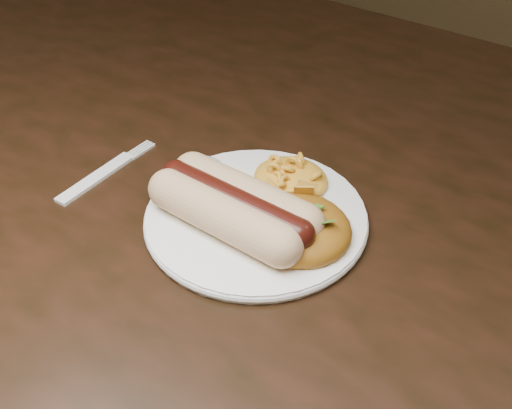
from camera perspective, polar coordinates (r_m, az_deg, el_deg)
The scene contains 7 objects.
table at distance 0.70m, azimuth 2.52°, elevation -3.00°, with size 1.60×0.90×0.75m.
plate at distance 0.58m, azimuth 0.00°, elevation -1.19°, with size 0.21×0.21×0.01m, color white.
hotdog at distance 0.55m, azimuth -2.12°, elevation -0.06°, with size 0.14×0.07×0.04m.
mac_and_cheese at distance 0.60m, azimuth 3.37°, elevation 3.29°, with size 0.08×0.07×0.03m, color gold.
sour_cream at distance 0.61m, azimuth -5.01°, elevation 3.52°, with size 0.04×0.04×0.03m, color white.
taco_salad at distance 0.54m, azimuth 4.01°, elevation -1.45°, with size 0.10×0.10×0.04m.
fork at distance 0.65m, azimuth -15.01°, elevation 2.46°, with size 0.02×0.13×0.00m, color silver.
Camera 1 is at (0.28, -0.43, 1.13)m, focal length 42.00 mm.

